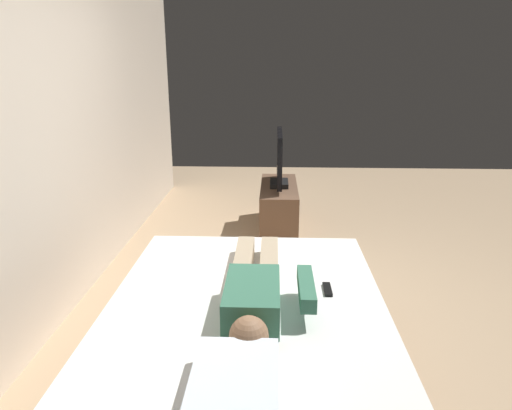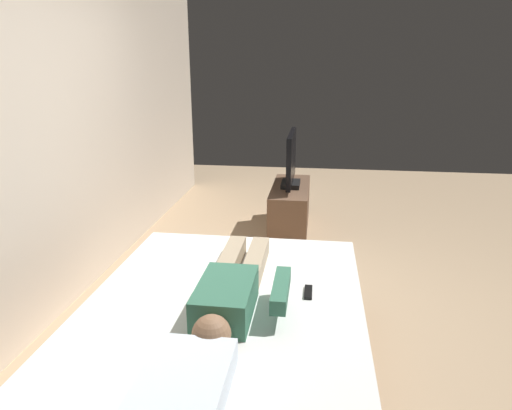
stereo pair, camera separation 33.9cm
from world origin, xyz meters
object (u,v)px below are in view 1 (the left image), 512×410
object	(u,v)px
bed	(246,349)
tv	(279,160)
person	(256,289)
pillow	(235,386)
remote	(327,289)
tv_stand	(279,207)

from	to	relation	value
bed	tv	bearing A→B (deg)	-4.27
bed	person	xyz separation A→B (m)	(0.03, -0.05, 0.36)
bed	person	size ratio (longest dim) A/B	1.67
pillow	remote	xyz separation A→B (m)	(0.91, -0.46, -0.05)
remote	person	bearing A→B (deg)	110.47
person	remote	bearing A→B (deg)	-69.53
person	tv	size ratio (longest dim) A/B	1.43
person	tv_stand	world-z (taller)	person
bed	pillow	size ratio (longest dim) A/B	4.37
person	tv_stand	size ratio (longest dim) A/B	1.15
bed	tv	distance (m)	2.74
pillow	person	size ratio (longest dim) A/B	0.38
bed	remote	distance (m)	0.57
person	remote	size ratio (longest dim) A/B	8.40
tv_stand	tv	size ratio (longest dim) A/B	1.25
person	tv_stand	xyz separation A→B (m)	(2.66, -0.15, -0.37)
pillow	tv_stand	bearing A→B (deg)	-3.36
person	remote	world-z (taller)	person
bed	pillow	xyz separation A→B (m)	(-0.73, 0.00, 0.34)
pillow	person	bearing A→B (deg)	-4.07
bed	person	world-z (taller)	person
pillow	tv_stand	distance (m)	3.44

